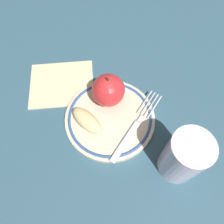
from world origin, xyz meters
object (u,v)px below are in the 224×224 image
at_px(plate, 112,118).
at_px(apple_red_whole, 110,90).
at_px(napkin_folded, 62,83).
at_px(drinking_glass, 183,157).
at_px(apple_slice_front, 87,122).
at_px(fork, 135,127).

height_order(plate, apple_red_whole, apple_red_whole).
xyz_separation_m(plate, napkin_folded, (0.10, 0.11, -0.00)).
height_order(plate, napkin_folded, plate).
relative_size(plate, drinking_glass, 1.66).
bearing_deg(apple_red_whole, plate, -177.51).
xyz_separation_m(plate, apple_slice_front, (-0.02, 0.05, 0.02)).
bearing_deg(napkin_folded, plate, -132.17).
height_order(plate, drinking_glass, drinking_glass).
xyz_separation_m(apple_red_whole, apple_slice_front, (-0.06, 0.05, -0.02)).
relative_size(apple_slice_front, napkin_folded, 0.52).
relative_size(fork, drinking_glass, 1.36).
bearing_deg(fork, apple_slice_front, 119.14).
bearing_deg(plate, fork, -122.80).
bearing_deg(fork, plate, 94.21).
bearing_deg(napkin_folded, drinking_glass, -132.57).
xyz_separation_m(apple_slice_front, napkin_folded, (0.12, 0.06, -0.02)).
bearing_deg(apple_slice_front, plate, -115.04).
bearing_deg(drinking_glass, napkin_folded, 47.43).
bearing_deg(apple_slice_front, drinking_glass, -160.63).
distance_m(apple_red_whole, apple_slice_front, 0.08).
height_order(plate, fork, fork).
relative_size(plate, napkin_folded, 1.30).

